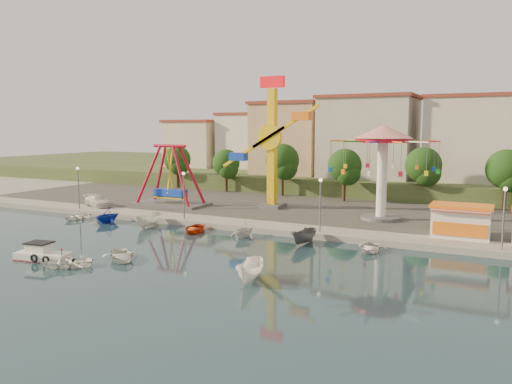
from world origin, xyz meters
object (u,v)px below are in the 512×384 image
Objects in this scene: kamikaze_tower at (275,147)px; wave_swinger at (383,151)px; cabin_motorboat at (42,255)px; van at (99,201)px; pirate_ship_ride at (170,176)px; rowboat_a at (122,255)px; skiff at (250,271)px.

kamikaze_tower is 14.04m from wave_swinger.
van is (-13.84, 20.60, 0.89)m from cabin_motorboat.
pirate_ship_ride is 9.75m from van.
wave_swinger reaches higher than rowboat_a.
van reaches higher than cabin_motorboat.
rowboat_a is 26.38m from van.
kamikaze_tower is 23.92m from van.
wave_swinger is at bearing 72.91° from skiff.
wave_swinger is 26.19m from skiff.
kamikaze_tower reaches higher than van.
cabin_motorboat is (-7.23, -29.47, -7.92)m from kamikaze_tower.
skiff is 36.27m from van.
van reaches higher than skiff.
skiff is at bearing -44.21° from pirate_ship_ride.
van reaches higher than rowboat_a.
cabin_motorboat is at bearing -127.54° from wave_swinger.
skiff is (11.94, -0.30, 0.35)m from rowboat_a.
skiff is (10.42, -26.84, -7.59)m from kamikaze_tower.
wave_swinger is (13.90, -1.97, -0.15)m from kamikaze_tower.
pirate_ship_ride reaches higher than van.
rowboat_a is (5.71, 2.93, -0.02)m from cabin_motorboat.
rowboat_a is at bearing -62.51° from pirate_ship_ride.
pirate_ship_ride reaches higher than skiff.
wave_swinger is 30.04m from rowboat_a.
kamikaze_tower is at bearing 15.11° from pirate_ship_ride.
rowboat_a is (11.92, -22.91, -3.99)m from pirate_ship_ride.
pirate_ship_ride is 27.65m from wave_swinger.
kamikaze_tower is 4.22× the size of skiff.
skiff is at bearing -97.96° from wave_swinger.
skiff is (-3.48, -24.87, -7.44)m from wave_swinger.
wave_swinger reaches higher than van.
pirate_ship_ride is 2.56× the size of skiff.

